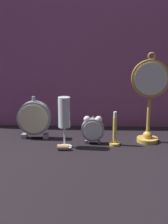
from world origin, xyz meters
The scene contains 8 objects.
ground_plane centered at (0.00, 0.00, 0.00)m, with size 4.00×4.00×0.00m, color black.
fabric_backdrop_drape centered at (0.00, 0.33, 0.39)m, with size 1.69×0.01×0.77m, color #8E4C7F.
pocket_watch_on_stand centered at (0.26, 0.11, 0.19)m, with size 0.15×0.09×0.36m.
alarm_clock_twin_bell centered at (0.03, 0.08, 0.06)m, with size 0.09×0.03×0.11m.
mantel_clock_silver centered at (-0.21, 0.14, 0.09)m, with size 0.14×0.04×0.18m.
champagne_flute centered at (-0.07, 0.03, 0.13)m, with size 0.06×0.06×0.20m.
brass_candlestick centered at (0.12, 0.06, 0.04)m, with size 0.04×0.04×0.14m.
wine_cork centered at (-0.08, 0.00, 0.01)m, with size 0.02×0.02×0.04m, color tan.
Camera 1 is at (0.04, -1.11, 0.43)m, focal length 50.00 mm.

